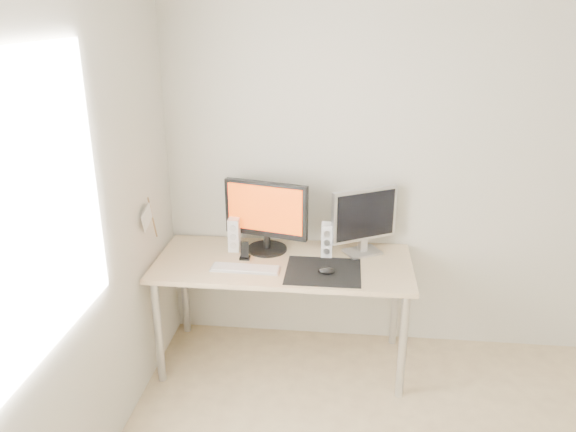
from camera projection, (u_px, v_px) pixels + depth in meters
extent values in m
plane|color=beige|center=(434.00, 169.00, 3.58)|extent=(3.50, 0.00, 3.50)
plane|color=beige|center=(26.00, 281.00, 2.12)|extent=(0.00, 3.50, 3.50)
plane|color=white|center=(18.00, 220.00, 2.03)|extent=(0.00, 1.30, 1.30)
cube|color=black|center=(323.00, 271.00, 3.37)|extent=(0.45, 0.40, 0.00)
ellipsoid|color=black|center=(326.00, 271.00, 3.33)|extent=(0.10, 0.06, 0.04)
cube|color=#D1B587|center=(283.00, 263.00, 3.51)|extent=(1.60, 0.70, 0.03)
cylinder|color=silver|center=(158.00, 332.00, 3.44)|extent=(0.05, 0.05, 0.70)
cylinder|color=silver|center=(403.00, 346.00, 3.30)|extent=(0.05, 0.05, 0.70)
cylinder|color=silver|center=(185.00, 288.00, 3.98)|extent=(0.05, 0.05, 0.70)
cylinder|color=silver|center=(395.00, 298.00, 3.84)|extent=(0.05, 0.05, 0.70)
cylinder|color=black|center=(267.00, 249.00, 3.67)|extent=(0.31, 0.31, 0.02)
cylinder|color=black|center=(267.00, 239.00, 3.64)|extent=(0.05, 0.05, 0.12)
cube|color=black|center=(266.00, 209.00, 3.56)|extent=(0.54, 0.17, 0.36)
cube|color=orange|center=(265.00, 209.00, 3.53)|extent=(0.49, 0.12, 0.30)
cube|color=#BDBDBF|center=(362.00, 252.00, 3.62)|extent=(0.27, 0.25, 0.01)
cube|color=#BABBBD|center=(363.00, 244.00, 3.60)|extent=(0.06, 0.06, 0.10)
cube|color=#B0B1B3|center=(364.00, 214.00, 3.53)|extent=(0.41, 0.26, 0.34)
cube|color=black|center=(366.00, 216.00, 3.51)|extent=(0.36, 0.21, 0.30)
cube|color=white|center=(234.00, 235.00, 3.63)|extent=(0.07, 0.08, 0.22)
cylinder|color=silver|center=(233.00, 246.00, 3.61)|extent=(0.04, 0.01, 0.04)
cylinder|color=silver|center=(233.00, 237.00, 3.59)|extent=(0.04, 0.01, 0.04)
cylinder|color=silver|center=(233.00, 229.00, 3.57)|extent=(0.04, 0.01, 0.04)
cube|color=white|center=(327.00, 240.00, 3.54)|extent=(0.07, 0.08, 0.22)
cylinder|color=#B0B1B3|center=(326.00, 251.00, 3.53)|extent=(0.04, 0.01, 0.04)
cylinder|color=#AEAEB0|center=(327.00, 243.00, 3.51)|extent=(0.04, 0.01, 0.04)
cylinder|color=silver|center=(327.00, 234.00, 3.48)|extent=(0.04, 0.01, 0.04)
cube|color=#B9B9BB|center=(245.00, 269.00, 3.39)|extent=(0.42, 0.13, 0.01)
cube|color=white|center=(245.00, 268.00, 3.39)|extent=(0.40, 0.12, 0.01)
cube|color=black|center=(245.00, 258.00, 3.54)|extent=(0.07, 0.06, 0.01)
cube|color=black|center=(245.00, 249.00, 3.51)|extent=(0.05, 0.02, 0.10)
cylinder|color=#A57F54|center=(152.00, 218.00, 3.41)|extent=(0.01, 0.10, 0.29)
cube|color=white|center=(147.00, 217.00, 3.31)|extent=(0.00, 0.19, 0.15)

